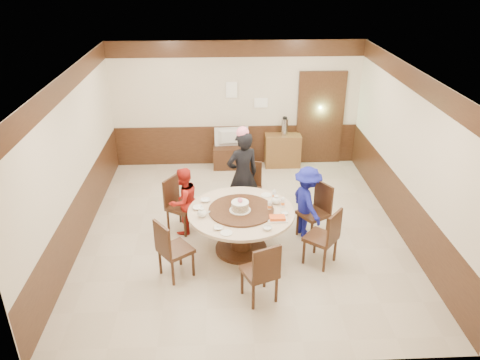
{
  "coord_description": "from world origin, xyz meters",
  "views": [
    {
      "loc": [
        -0.39,
        -7.06,
        4.46
      ],
      "look_at": [
        -0.06,
        -0.2,
        1.1
      ],
      "focal_mm": 35.0,
      "sensor_mm": 36.0,
      "label": 1
    }
  ],
  "objects_px": {
    "person_standing": "(243,175)",
    "thermos": "(285,127)",
    "person_red": "(184,201)",
    "television": "(232,138)",
    "tv_stand": "(232,157)",
    "birthday_cake": "(240,206)",
    "person_blue": "(307,202)",
    "side_cabinet": "(282,150)",
    "banquet_table": "(241,222)",
    "shrimp_platter": "(277,218)"
  },
  "relations": [
    {
      "from": "side_cabinet",
      "to": "thermos",
      "type": "height_order",
      "value": "thermos"
    },
    {
      "from": "person_blue",
      "to": "side_cabinet",
      "type": "relative_size",
      "value": 1.6
    },
    {
      "from": "person_standing",
      "to": "birthday_cake",
      "type": "relative_size",
      "value": 4.88
    },
    {
      "from": "shrimp_platter",
      "to": "tv_stand",
      "type": "xyz_separation_m",
      "value": [
        -0.59,
        3.66,
        -0.53
      ]
    },
    {
      "from": "tv_stand",
      "to": "side_cabinet",
      "type": "xyz_separation_m",
      "value": [
        1.16,
        0.03,
        0.12
      ]
    },
    {
      "from": "banquet_table",
      "to": "birthday_cake",
      "type": "height_order",
      "value": "birthday_cake"
    },
    {
      "from": "birthday_cake",
      "to": "tv_stand",
      "type": "xyz_separation_m",
      "value": [
        -0.03,
        3.38,
        -0.61
      ]
    },
    {
      "from": "person_standing",
      "to": "television",
      "type": "height_order",
      "value": "person_standing"
    },
    {
      "from": "birthday_cake",
      "to": "shrimp_platter",
      "type": "height_order",
      "value": "birthday_cake"
    },
    {
      "from": "side_cabinet",
      "to": "person_blue",
      "type": "bearing_deg",
      "value": -89.46
    },
    {
      "from": "shrimp_platter",
      "to": "television",
      "type": "xyz_separation_m",
      "value": [
        -0.59,
        3.66,
        -0.06
      ]
    },
    {
      "from": "banquet_table",
      "to": "shrimp_platter",
      "type": "height_order",
      "value": "shrimp_platter"
    },
    {
      "from": "person_blue",
      "to": "tv_stand",
      "type": "distance_m",
      "value": 3.17
    },
    {
      "from": "tv_stand",
      "to": "birthday_cake",
      "type": "bearing_deg",
      "value": -89.52
    },
    {
      "from": "thermos",
      "to": "birthday_cake",
      "type": "bearing_deg",
      "value": -108.71
    },
    {
      "from": "thermos",
      "to": "person_red",
      "type": "bearing_deg",
      "value": -127.29
    },
    {
      "from": "person_standing",
      "to": "person_red",
      "type": "xyz_separation_m",
      "value": [
        -1.04,
        -0.52,
        -0.22
      ]
    },
    {
      "from": "thermos",
      "to": "shrimp_platter",
      "type": "bearing_deg",
      "value": -99.17
    },
    {
      "from": "tv_stand",
      "to": "banquet_table",
      "type": "bearing_deg",
      "value": -89.18
    },
    {
      "from": "person_standing",
      "to": "shrimp_platter",
      "type": "relative_size",
      "value": 5.55
    },
    {
      "from": "banquet_table",
      "to": "tv_stand",
      "type": "height_order",
      "value": "banquet_table"
    },
    {
      "from": "person_blue",
      "to": "birthday_cake",
      "type": "distance_m",
      "value": 1.27
    },
    {
      "from": "person_standing",
      "to": "shrimp_platter",
      "type": "bearing_deg",
      "value": 86.94
    },
    {
      "from": "side_cabinet",
      "to": "banquet_table",
      "type": "bearing_deg",
      "value": -108.25
    },
    {
      "from": "person_red",
      "to": "thermos",
      "type": "relative_size",
      "value": 3.2
    },
    {
      "from": "birthday_cake",
      "to": "thermos",
      "type": "xyz_separation_m",
      "value": [
        1.16,
        3.41,
        0.08
      ]
    },
    {
      "from": "person_red",
      "to": "person_blue",
      "type": "relative_size",
      "value": 0.95
    },
    {
      "from": "person_standing",
      "to": "thermos",
      "type": "relative_size",
      "value": 4.38
    },
    {
      "from": "birthday_cake",
      "to": "shrimp_platter",
      "type": "relative_size",
      "value": 1.14
    },
    {
      "from": "television",
      "to": "person_standing",
      "type": "bearing_deg",
      "value": 89.38
    },
    {
      "from": "shrimp_platter",
      "to": "television",
      "type": "height_order",
      "value": "television"
    },
    {
      "from": "banquet_table",
      "to": "tv_stand",
      "type": "xyz_separation_m",
      "value": [
        -0.05,
        3.35,
        -0.28
      ]
    },
    {
      "from": "shrimp_platter",
      "to": "side_cabinet",
      "type": "distance_m",
      "value": 3.75
    },
    {
      "from": "person_standing",
      "to": "thermos",
      "type": "height_order",
      "value": "person_standing"
    },
    {
      "from": "person_standing",
      "to": "side_cabinet",
      "type": "xyz_separation_m",
      "value": [
        1.03,
        2.23,
        -0.46
      ]
    },
    {
      "from": "birthday_cake",
      "to": "side_cabinet",
      "type": "relative_size",
      "value": 0.43
    },
    {
      "from": "person_standing",
      "to": "television",
      "type": "bearing_deg",
      "value": -107.27
    },
    {
      "from": "side_cabinet",
      "to": "tv_stand",
      "type": "bearing_deg",
      "value": -178.52
    },
    {
      "from": "person_blue",
      "to": "shrimp_platter",
      "type": "height_order",
      "value": "person_blue"
    },
    {
      "from": "person_red",
      "to": "television",
      "type": "distance_m",
      "value": 2.87
    },
    {
      "from": "person_standing",
      "to": "shrimp_platter",
      "type": "distance_m",
      "value": 1.53
    },
    {
      "from": "person_standing",
      "to": "thermos",
      "type": "xyz_separation_m",
      "value": [
        1.06,
        2.23,
        0.11
      ]
    },
    {
      "from": "person_blue",
      "to": "shrimp_platter",
      "type": "xyz_separation_m",
      "value": [
        -0.6,
        -0.75,
        0.14
      ]
    },
    {
      "from": "television",
      "to": "thermos",
      "type": "bearing_deg",
      "value": 177.49
    },
    {
      "from": "side_cabinet",
      "to": "thermos",
      "type": "relative_size",
      "value": 2.11
    },
    {
      "from": "person_blue",
      "to": "side_cabinet",
      "type": "distance_m",
      "value": 2.95
    },
    {
      "from": "person_blue",
      "to": "side_cabinet",
      "type": "xyz_separation_m",
      "value": [
        -0.03,
        2.94,
        -0.26
      ]
    },
    {
      "from": "birthday_cake",
      "to": "television",
      "type": "distance_m",
      "value": 3.39
    },
    {
      "from": "tv_stand",
      "to": "person_blue",
      "type": "bearing_deg",
      "value": -67.79
    },
    {
      "from": "tv_stand",
      "to": "person_standing",
      "type": "bearing_deg",
      "value": -86.66
    }
  ]
}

